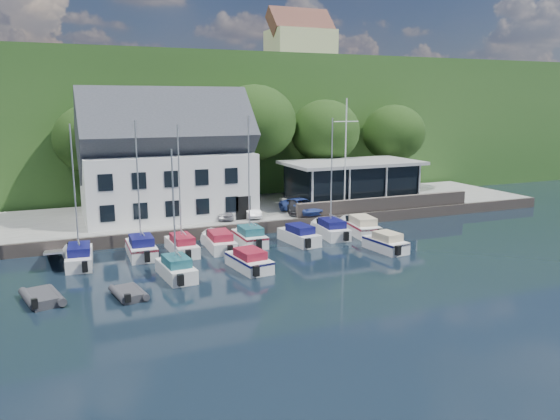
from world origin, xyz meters
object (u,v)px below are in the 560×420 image
at_px(boat_r1_6, 331,182).
at_px(boat_r2_4, 386,241).
at_px(flagpole, 345,156).
at_px(dinghy_1, 129,292).
at_px(car_silver, 226,212).
at_px(boat_r1_2, 180,196).
at_px(boat_r1_7, 361,225).
at_px(harbor_building, 167,166).
at_px(boat_r2_1, 174,209).
at_px(car_blue, 301,206).
at_px(dinghy_0, 42,296).
at_px(boat_r1_5, 299,234).
at_px(car_dgrey, 296,206).
at_px(car_white, 250,211).
at_px(boat_r2_2, 249,259).
at_px(boat_r1_3, 219,240).
at_px(club_pavilion, 351,182).
at_px(boat_r1_1, 138,191).
at_px(boat_r1_0, 75,201).
at_px(boat_r1_4, 249,186).

distance_m(boat_r1_6, boat_r2_4, 6.80).
relative_size(flagpole, dinghy_1, 3.75).
bearing_deg(flagpole, car_silver, 174.33).
relative_size(boat_r1_2, boat_r1_7, 1.34).
bearing_deg(boat_r1_2, car_silver, 45.63).
xyz_separation_m(flagpole, boat_r2_4, (-2.04, -9.85, -5.35)).
bearing_deg(boat_r1_2, harbor_building, 82.09).
distance_m(boat_r1_7, boat_r2_1, 17.80).
height_order(flagpole, boat_r2_4, flagpole).
distance_m(car_blue, dinghy_0, 24.62).
height_order(boat_r1_2, boat_r1_6, boat_r1_6).
bearing_deg(boat_r2_1, boat_r1_5, 19.13).
bearing_deg(boat_r2_1, car_dgrey, 34.97).
height_order(boat_r1_6, dinghy_0, boat_r1_6).
distance_m(car_white, car_dgrey, 4.34).
relative_size(boat_r1_2, boat_r2_2, 1.50).
xyz_separation_m(flagpole, dinghy_1, (-20.88, -12.57, -5.75)).
height_order(boat_r1_7, dinghy_0, boat_r1_7).
bearing_deg(car_white, flagpole, -0.81).
relative_size(car_dgrey, flagpole, 0.41).
bearing_deg(boat_r1_3, car_blue, 32.78).
bearing_deg(club_pavilion, boat_r1_6, -129.01).
xyz_separation_m(car_blue, boat_r2_1, (-13.64, -10.79, 2.65)).
relative_size(harbor_building, boat_r2_4, 2.84).
bearing_deg(boat_r1_1, boat_r1_2, -2.40).
bearing_deg(boat_r2_1, harbor_building, 75.03).
bearing_deg(boat_r2_2, boat_r1_7, 17.36).
bearing_deg(boat_r1_7, harbor_building, 155.10).
height_order(car_blue, dinghy_1, car_blue).
relative_size(car_blue, boat_r1_0, 0.47).
height_order(car_dgrey, dinghy_0, car_dgrey).
height_order(car_white, boat_r1_0, boat_r1_0).
xyz_separation_m(club_pavilion, dinghy_1, (-23.70, -16.22, -2.73)).
relative_size(car_blue, boat_r1_3, 0.66).
xyz_separation_m(car_silver, dinghy_0, (-14.48, -12.60, -1.20)).
relative_size(boat_r1_3, dinghy_0, 1.96).
bearing_deg(club_pavilion, car_silver, -169.36).
xyz_separation_m(car_dgrey, dinghy_0, (-20.97, -12.56, -1.23)).
xyz_separation_m(car_white, boat_r1_2, (-7.32, -5.57, 2.68)).
bearing_deg(dinghy_0, boat_r1_5, 5.41).
height_order(boat_r1_0, boat_r1_5, boat_r1_0).
height_order(boat_r1_3, dinghy_1, boat_r1_3).
height_order(boat_r1_3, boat_r1_5, boat_r1_5).
distance_m(boat_r2_1, boat_r2_2, 6.05).
bearing_deg(boat_r1_7, boat_r1_1, -173.63).
relative_size(boat_r1_2, boat_r2_4, 1.67).
distance_m(boat_r1_4, dinghy_0, 16.83).
bearing_deg(car_silver, boat_r2_2, -80.51).
xyz_separation_m(harbor_building, car_blue, (11.16, -3.48, -3.65)).
bearing_deg(boat_r1_3, car_white, 53.98).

